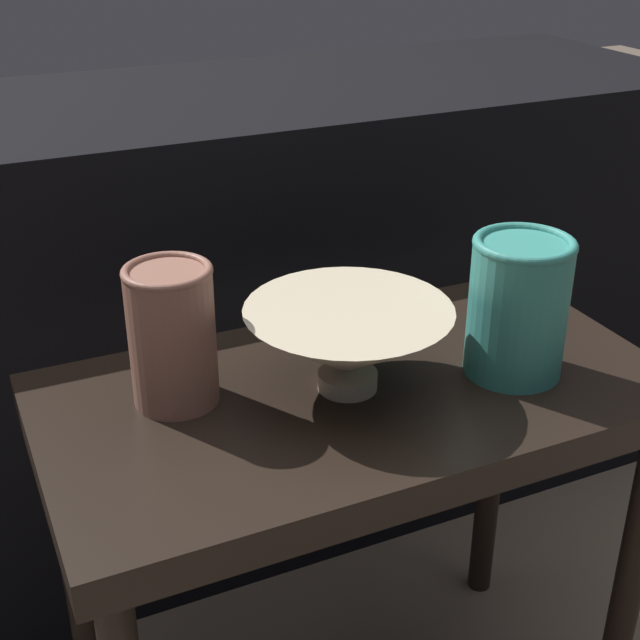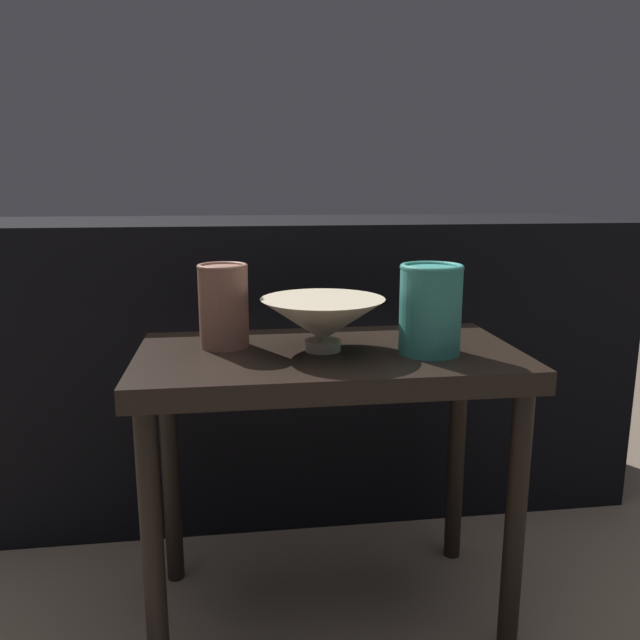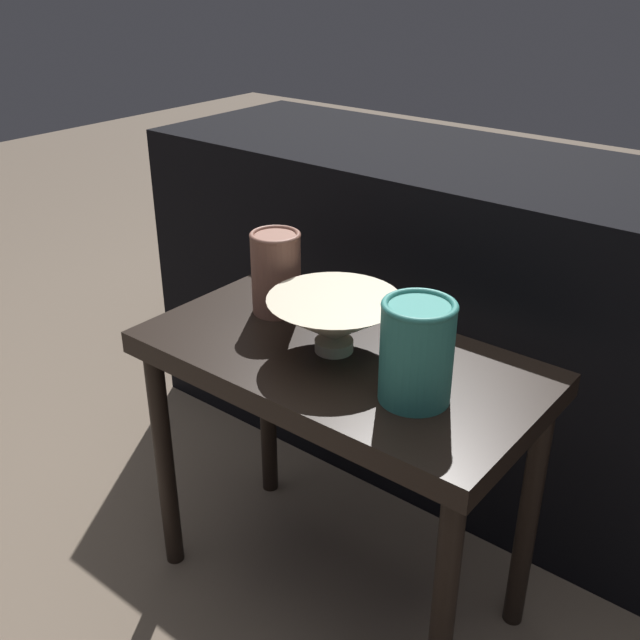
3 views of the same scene
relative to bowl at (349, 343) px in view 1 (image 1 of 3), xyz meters
name	(u,v)px [view 1 (image 1 of 3)]	position (x,y,z in m)	size (l,w,h in m)	color
table	(355,442)	(0.01, 0.00, -0.13)	(0.68, 0.36, 0.53)	black
couch_backdrop	(207,315)	(0.01, 0.55, -0.22)	(1.65, 0.50, 0.74)	black
bowl	(349,343)	(0.00, 0.00, 0.00)	(0.22, 0.22, 0.10)	#C1B293
vase_textured_left	(172,334)	(-0.18, 0.06, 0.02)	(0.09, 0.09, 0.15)	brown
vase_colorful_right	(518,305)	(0.18, -0.04, 0.03)	(0.11, 0.11, 0.16)	teal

